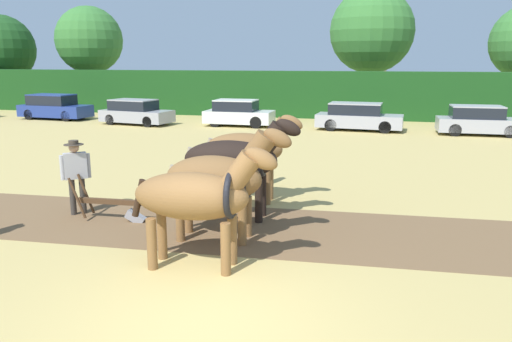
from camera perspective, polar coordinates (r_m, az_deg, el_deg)
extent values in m
plane|color=tan|center=(7.60, -5.46, -16.28)|extent=(240.00, 240.00, 0.00)
cube|color=brown|center=(13.04, -22.84, -4.74)|extent=(29.39, 5.13, 0.01)
cube|color=#194719|center=(32.57, 10.33, 8.54)|extent=(73.16, 1.70, 2.96)
cylinder|color=#423323|center=(47.06, -26.78, 8.65)|extent=(0.44, 0.44, 3.04)
sphere|color=#1E4C1E|center=(47.02, -27.15, 12.32)|extent=(5.50, 5.50, 5.50)
cylinder|color=#423323|center=(42.62, -18.23, 9.58)|extent=(0.44, 0.44, 3.77)
sphere|color=#387533|center=(42.61, -18.54, 14.02)|extent=(5.19, 5.19, 5.19)
cylinder|color=#423323|center=(37.84, 12.82, 9.79)|extent=(0.44, 0.44, 4.04)
sphere|color=#387533|center=(37.86, 13.09, 15.33)|extent=(5.98, 5.98, 5.98)
cylinder|color=gray|center=(64.91, 13.57, 12.78)|extent=(2.65, 2.65, 8.53)
ellipsoid|color=brown|center=(8.86, -7.41, -2.84)|extent=(2.13, 1.03, 0.85)
cylinder|color=brown|center=(9.17, -2.73, -7.81)|extent=(0.18, 0.18, 0.94)
cylinder|color=brown|center=(8.72, -3.49, -8.91)|extent=(0.18, 0.18, 0.94)
cylinder|color=brown|center=(9.56, -10.69, -7.16)|extent=(0.18, 0.18, 0.94)
cylinder|color=brown|center=(9.13, -11.82, -8.16)|extent=(0.18, 0.18, 0.94)
cylinder|color=brown|center=(8.52, -1.84, -0.24)|extent=(0.76, 0.45, 0.82)
ellipsoid|color=brown|center=(8.39, 0.61, 1.41)|extent=(0.69, 0.30, 0.54)
cube|color=black|center=(8.45, -0.77, 0.91)|extent=(0.38, 0.10, 0.50)
cylinder|color=black|center=(9.23, -13.24, -3.02)|extent=(0.30, 0.14, 0.71)
torus|color=black|center=(8.65, -2.84, -2.67)|extent=(0.16, 0.88, 0.87)
ellipsoid|color=brown|center=(10.23, -4.87, -0.86)|extent=(2.07, 1.12, 0.95)
cylinder|color=brown|center=(10.57, -0.96, -5.21)|extent=(0.18, 0.18, 0.87)
cylinder|color=brown|center=(10.06, -1.59, -6.14)|extent=(0.18, 0.18, 0.87)
cylinder|color=brown|center=(10.90, -7.72, -4.77)|extent=(0.18, 0.18, 0.87)
cylinder|color=brown|center=(10.40, -8.67, -5.65)|extent=(0.18, 0.18, 0.87)
cylinder|color=brown|center=(9.93, -0.17, 1.96)|extent=(0.91, 0.50, 0.99)
ellipsoid|color=brown|center=(9.79, 2.49, 3.77)|extent=(0.69, 0.30, 0.54)
cube|color=gray|center=(9.85, 1.00, 3.08)|extent=(0.46, 0.11, 0.62)
cylinder|color=gray|center=(10.54, -9.86, -1.15)|extent=(0.30, 0.14, 0.71)
torus|color=black|center=(10.05, -1.02, -0.62)|extent=(0.17, 0.96, 0.96)
ellipsoid|color=black|center=(11.60, -2.94, 1.35)|extent=(2.26, 1.07, 0.88)
cylinder|color=black|center=(11.91, 0.76, -2.79)|extent=(0.18, 0.18, 1.01)
cylinder|color=black|center=(11.42, 0.32, -3.46)|extent=(0.18, 0.18, 1.01)
cylinder|color=black|center=(12.23, -5.89, -2.45)|extent=(0.18, 0.18, 1.01)
cylinder|color=black|center=(11.76, -6.59, -3.08)|extent=(0.18, 0.18, 1.01)
cylinder|color=black|center=(11.33, 1.66, 3.58)|extent=(0.82, 0.47, 0.88)
ellipsoid|color=black|center=(11.23, 3.72, 4.98)|extent=(0.69, 0.30, 0.54)
cube|color=gray|center=(11.28, 2.57, 4.50)|extent=(0.41, 0.11, 0.55)
cylinder|color=gray|center=(11.90, -7.85, 1.08)|extent=(0.30, 0.14, 0.71)
torus|color=black|center=(11.43, 0.83, 1.55)|extent=(0.17, 0.90, 0.90)
ellipsoid|color=brown|center=(13.01, -1.42, 2.55)|extent=(2.10, 1.00, 0.83)
cylinder|color=brown|center=(13.30, 1.63, -1.12)|extent=(0.18, 0.18, 1.03)
cylinder|color=brown|center=(12.84, 1.29, -1.62)|extent=(0.18, 0.18, 1.03)
cylinder|color=brown|center=(13.57, -3.94, -0.87)|extent=(0.18, 0.18, 1.03)
cylinder|color=brown|center=(13.12, -4.47, -1.35)|extent=(0.18, 0.18, 1.03)
cylinder|color=brown|center=(12.79, 2.40, 4.41)|extent=(0.76, 0.44, 0.82)
ellipsoid|color=brown|center=(12.70, 4.09, 5.55)|extent=(0.69, 0.30, 0.54)
cube|color=gray|center=(12.74, 3.15, 5.17)|extent=(0.39, 0.10, 0.51)
cylinder|color=gray|center=(13.26, -5.54, 2.31)|extent=(0.30, 0.14, 0.71)
torus|color=black|center=(12.87, 1.71, 2.74)|extent=(0.16, 0.86, 0.85)
cube|color=#4C331E|center=(12.08, -16.38, -3.36)|extent=(1.56, 0.20, 0.12)
cube|color=#939399|center=(11.92, -13.59, -5.18)|extent=(0.49, 0.23, 0.39)
cylinder|color=#4C331E|center=(12.56, -18.86, -2.46)|extent=(0.40, 0.09, 0.96)
cylinder|color=#4C331E|center=(12.22, -19.77, -2.93)|extent=(0.40, 0.09, 0.96)
cylinder|color=#38332D|center=(12.81, -19.18, -2.69)|extent=(0.14, 0.14, 0.89)
cylinder|color=#38332D|center=(12.79, -20.21, -2.79)|extent=(0.14, 0.14, 0.89)
cube|color=#B7B7BC|center=(12.63, -19.95, 0.57)|extent=(0.52, 0.49, 0.63)
sphere|color=tan|center=(12.55, -20.10, 2.53)|extent=(0.24, 0.24, 0.24)
cylinder|color=#B7B7BC|center=(12.67, -18.58, 0.61)|extent=(0.09, 0.09, 0.59)
cylinder|color=#B7B7BC|center=(12.61, -21.31, 0.34)|extent=(0.09, 0.09, 0.59)
cylinder|color=#42382D|center=(12.54, -20.12, 2.86)|extent=(0.46, 0.46, 0.02)
cylinder|color=#42382D|center=(12.54, -20.14, 3.08)|extent=(0.23, 0.23, 0.10)
cylinder|color=#28334C|center=(14.80, 0.62, -0.17)|extent=(0.14, 0.14, 0.79)
cylinder|color=#28334C|center=(14.61, 0.30, -0.34)|extent=(0.14, 0.14, 0.79)
cube|color=silver|center=(14.57, 0.46, 2.33)|extent=(0.27, 0.49, 0.56)
sphere|color=tan|center=(14.51, 0.47, 3.85)|extent=(0.21, 0.21, 0.21)
cylinder|color=silver|center=(14.82, 0.89, 2.41)|extent=(0.09, 0.09, 0.53)
cylinder|color=silver|center=(14.33, 0.03, 2.06)|extent=(0.09, 0.09, 0.53)
cube|color=navy|center=(34.05, -21.94, 6.41)|extent=(4.60, 2.03, 0.72)
cube|color=black|center=(34.14, -22.32, 7.51)|extent=(2.80, 1.73, 0.60)
cube|color=navy|center=(34.12, -22.37, 8.07)|extent=(2.80, 1.73, 0.06)
cylinder|color=black|center=(33.79, -19.26, 6.21)|extent=(0.65, 0.26, 0.64)
cylinder|color=black|center=(32.61, -20.87, 5.88)|extent=(0.65, 0.26, 0.64)
cylinder|color=black|center=(35.54, -22.87, 6.21)|extent=(0.65, 0.26, 0.64)
cylinder|color=black|center=(34.42, -24.50, 5.89)|extent=(0.65, 0.26, 0.64)
cube|color=#9E9EA8|center=(29.85, -13.46, 6.15)|extent=(4.37, 2.36, 0.66)
cube|color=black|center=(29.91, -13.84, 7.31)|extent=(2.70, 1.93, 0.55)
cube|color=#9E9EA8|center=(29.89, -13.87, 7.89)|extent=(2.70, 1.93, 0.06)
cylinder|color=black|center=(29.76, -10.56, 5.89)|extent=(0.63, 0.31, 0.61)
cylinder|color=black|center=(28.51, -12.26, 5.53)|extent=(0.63, 0.31, 0.61)
cylinder|color=black|center=(31.25, -14.52, 6.01)|extent=(0.63, 0.31, 0.61)
cylinder|color=black|center=(30.06, -16.29, 5.67)|extent=(0.63, 0.31, 0.61)
cube|color=silver|center=(28.38, -1.93, 6.22)|extent=(3.82, 1.80, 0.68)
cube|color=black|center=(28.37, -2.32, 7.46)|extent=(2.30, 1.62, 0.55)
cube|color=silver|center=(28.35, -2.32, 8.08)|extent=(2.30, 1.62, 0.06)
cylinder|color=black|center=(28.85, 0.78, 5.94)|extent=(0.65, 0.22, 0.65)
cylinder|color=black|center=(27.34, 0.00, 5.58)|extent=(0.65, 0.22, 0.65)
cylinder|color=black|center=(29.50, -3.72, 6.07)|extent=(0.65, 0.22, 0.65)
cylinder|color=black|center=(28.02, -4.72, 5.71)|extent=(0.65, 0.22, 0.65)
cube|color=#A8A8B2|center=(27.13, 11.72, 5.64)|extent=(4.57, 2.00, 0.67)
cube|color=black|center=(27.09, 11.30, 6.94)|extent=(2.78, 1.72, 0.55)
cube|color=#A8A8B2|center=(27.06, 11.33, 7.58)|extent=(2.78, 1.72, 0.06)
cylinder|color=black|center=(27.77, 14.73, 5.25)|extent=(0.64, 0.26, 0.63)
cylinder|color=black|center=(26.29, 14.52, 4.87)|extent=(0.64, 0.26, 0.63)
cylinder|color=black|center=(28.07, 9.06, 5.58)|extent=(0.64, 0.26, 0.63)
cylinder|color=black|center=(26.60, 8.54, 5.22)|extent=(0.64, 0.26, 0.63)
cube|color=#A8A8B2|center=(27.29, 24.20, 4.83)|extent=(4.08, 1.79, 0.67)
cube|color=black|center=(27.19, 23.90, 6.14)|extent=(2.46, 1.58, 0.56)
cube|color=#A8A8B2|center=(27.16, 23.95, 6.78)|extent=(2.46, 1.58, 0.06)
cylinder|color=black|center=(28.30, 26.38, 4.46)|extent=(0.61, 0.23, 0.61)
cylinder|color=black|center=(26.87, 27.07, 4.03)|extent=(0.61, 0.23, 0.61)
cylinder|color=black|center=(27.83, 21.35, 4.79)|extent=(0.61, 0.23, 0.61)
cylinder|color=black|center=(26.37, 21.78, 4.37)|extent=(0.61, 0.23, 0.61)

